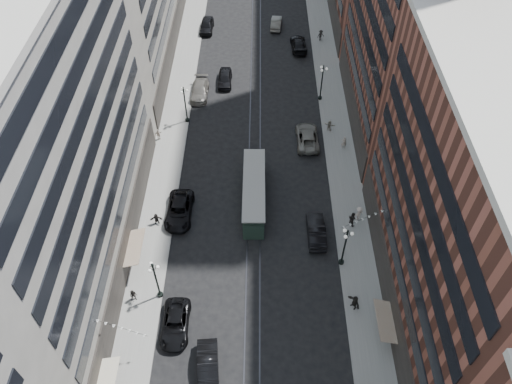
{
  "coord_description": "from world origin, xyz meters",
  "views": [
    {
      "loc": [
        0.49,
        2.35,
        43.76
      ],
      "look_at": [
        0.25,
        37.55,
        5.0
      ],
      "focal_mm": 35.0,
      "sensor_mm": 36.0,
      "label": 1
    }
  ],
  "objects_px": {
    "pedestrian_6": "(158,134)",
    "pedestrian_extra_2": "(329,125)",
    "car_10": "(316,231)",
    "streetcar": "(254,193)",
    "pedestrian_9": "(321,35)",
    "lamppost_se_mid": "(322,81)",
    "car_7": "(179,210)",
    "car_13": "(225,78)",
    "pedestrian_7": "(352,219)",
    "lamppost_sw_mid": "(185,103)",
    "pedestrian_extra_0": "(354,302)",
    "car_12": "(299,44)",
    "pedestrian_8": "(344,142)",
    "car_8": "(200,90)",
    "lamppost_sw_far": "(156,279)",
    "car_2": "(176,324)",
    "car_5": "(208,368)",
    "pedestrian_5": "(156,219)",
    "pedestrian_2": "(134,295)",
    "car_9": "(207,25)",
    "car_11": "(307,137)",
    "pedestrian_extra_1": "(359,213)",
    "lamppost_se_far": "(345,246)"
  },
  "relations": [
    {
      "from": "car_7",
      "to": "pedestrian_extra_2",
      "type": "distance_m",
      "value": 23.48
    },
    {
      "from": "lamppost_sw_mid",
      "to": "pedestrian_extra_0",
      "type": "distance_m",
      "value": 34.04
    },
    {
      "from": "lamppost_se_far",
      "to": "car_10",
      "type": "bearing_deg",
      "value": 123.4
    },
    {
      "from": "pedestrian_extra_1",
      "to": "lamppost_sw_far",
      "type": "bearing_deg",
      "value": 1.08
    },
    {
      "from": "car_9",
      "to": "pedestrian_9",
      "type": "xyz_separation_m",
      "value": [
        18.77,
        -3.24,
        0.15
      ]
    },
    {
      "from": "car_9",
      "to": "car_10",
      "type": "bearing_deg",
      "value": -68.88
    },
    {
      "from": "pedestrian_2",
      "to": "car_9",
      "type": "bearing_deg",
      "value": 85.64
    },
    {
      "from": "car_12",
      "to": "car_13",
      "type": "distance_m",
      "value": 14.71
    },
    {
      "from": "pedestrian_7",
      "to": "car_5",
      "type": "bearing_deg",
      "value": 98.58
    },
    {
      "from": "lamppost_se_mid",
      "to": "pedestrian_9",
      "type": "distance_m",
      "value": 15.77
    },
    {
      "from": "pedestrian_8",
      "to": "car_8",
      "type": "bearing_deg",
      "value": -30.55
    },
    {
      "from": "pedestrian_extra_2",
      "to": "car_11",
      "type": "bearing_deg",
      "value": 56.49
    },
    {
      "from": "pedestrian_8",
      "to": "car_13",
      "type": "bearing_deg",
      "value": -42.12
    },
    {
      "from": "lamppost_sw_mid",
      "to": "car_7",
      "type": "bearing_deg",
      "value": -87.23
    },
    {
      "from": "car_5",
      "to": "streetcar",
      "type": "bearing_deg",
      "value": 73.69
    },
    {
      "from": "car_13",
      "to": "pedestrian_5",
      "type": "distance_m",
      "value": 27.41
    },
    {
      "from": "streetcar",
      "to": "car_9",
      "type": "relative_size",
      "value": 2.15
    },
    {
      "from": "pedestrian_9",
      "to": "car_12",
      "type": "bearing_deg",
      "value": -168.52
    },
    {
      "from": "car_10",
      "to": "pedestrian_extra_2",
      "type": "distance_m",
      "value": 17.85
    },
    {
      "from": "lamppost_sw_mid",
      "to": "streetcar",
      "type": "distance_m",
      "value": 17.19
    },
    {
      "from": "lamppost_se_far",
      "to": "car_9",
      "type": "height_order",
      "value": "lamppost_se_far"
    },
    {
      "from": "pedestrian_6",
      "to": "pedestrian_extra_2",
      "type": "distance_m",
      "value": 22.44
    },
    {
      "from": "pedestrian_8",
      "to": "pedestrian_9",
      "type": "relative_size",
      "value": 1.04
    },
    {
      "from": "lamppost_se_mid",
      "to": "car_8",
      "type": "distance_m",
      "value": 17.32
    },
    {
      "from": "car_8",
      "to": "pedestrian_6",
      "type": "bearing_deg",
      "value": -114.23
    },
    {
      "from": "pedestrian_7",
      "to": "car_13",
      "type": "bearing_deg",
      "value": -10.31
    },
    {
      "from": "car_9",
      "to": "streetcar",
      "type": "bearing_deg",
      "value": -75.91
    },
    {
      "from": "pedestrian_extra_0",
      "to": "lamppost_sw_mid",
      "type": "bearing_deg",
      "value": -176.87
    },
    {
      "from": "lamppost_sw_far",
      "to": "pedestrian_2",
      "type": "bearing_deg",
      "value": -168.68
    },
    {
      "from": "car_13",
      "to": "lamppost_sw_far",
      "type": "bearing_deg",
      "value": -97.66
    },
    {
      "from": "car_7",
      "to": "car_13",
      "type": "relative_size",
      "value": 1.23
    },
    {
      "from": "pedestrian_9",
      "to": "streetcar",
      "type": "bearing_deg",
      "value": -127.21
    },
    {
      "from": "lamppost_sw_far",
      "to": "car_2",
      "type": "relative_size",
      "value": 1.01
    },
    {
      "from": "car_2",
      "to": "pedestrian_2",
      "type": "relative_size",
      "value": 3.55
    },
    {
      "from": "streetcar",
      "to": "car_10",
      "type": "relative_size",
      "value": 2.15
    },
    {
      "from": "streetcar",
      "to": "car_12",
      "type": "bearing_deg",
      "value": 78.25
    },
    {
      "from": "car_11",
      "to": "car_12",
      "type": "relative_size",
      "value": 1.05
    },
    {
      "from": "pedestrian_6",
      "to": "pedestrian_extra_2",
      "type": "height_order",
      "value": "pedestrian_6"
    },
    {
      "from": "car_7",
      "to": "pedestrian_extra_0",
      "type": "height_order",
      "value": "pedestrian_extra_0"
    },
    {
      "from": "streetcar",
      "to": "pedestrian_9",
      "type": "distance_m",
      "value": 36.54
    },
    {
      "from": "pedestrian_5",
      "to": "pedestrian_6",
      "type": "xyz_separation_m",
      "value": [
        -1.71,
        14.04,
        0.07
      ]
    },
    {
      "from": "pedestrian_6",
      "to": "pedestrian_9",
      "type": "distance_m",
      "value": 33.5
    },
    {
      "from": "car_13",
      "to": "pedestrian_7",
      "type": "xyz_separation_m",
      "value": [
        15.37,
        -26.67,
        0.26
      ]
    },
    {
      "from": "car_13",
      "to": "pedestrian_6",
      "type": "xyz_separation_m",
      "value": [
        -8.0,
        -12.64,
        0.12
      ]
    },
    {
      "from": "pedestrian_extra_0",
      "to": "car_8",
      "type": "bearing_deg",
      "value": 176.62
    },
    {
      "from": "car_2",
      "to": "car_7",
      "type": "xyz_separation_m",
      "value": [
        -1.17,
        13.87,
        0.09
      ]
    },
    {
      "from": "lamppost_se_far",
      "to": "car_12",
      "type": "height_order",
      "value": "lamppost_se_far"
    },
    {
      "from": "lamppost_se_mid",
      "to": "car_5",
      "type": "distance_m",
      "value": 41.83
    },
    {
      "from": "streetcar",
      "to": "car_5",
      "type": "distance_m",
      "value": 20.63
    },
    {
      "from": "car_5",
      "to": "pedestrian_extra_1",
      "type": "height_order",
      "value": "pedestrian_extra_1"
    }
  ]
}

